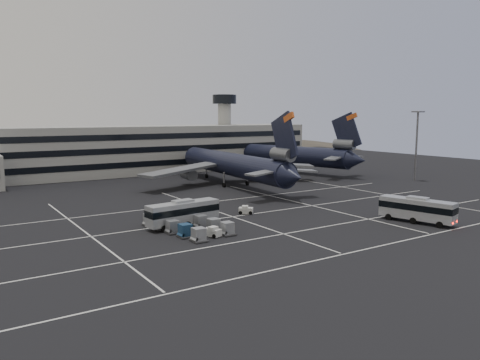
% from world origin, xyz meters
% --- Properties ---
extents(ground, '(260.00, 260.00, 0.00)m').
position_xyz_m(ground, '(0.00, 0.00, 0.00)').
color(ground, black).
rests_on(ground, ground).
extents(lane_markings, '(90.00, 55.62, 0.01)m').
position_xyz_m(lane_markings, '(0.95, 0.72, 0.01)').
color(lane_markings, silver).
rests_on(lane_markings, ground).
extents(terminal, '(125.00, 26.00, 24.00)m').
position_xyz_m(terminal, '(-2.95, 71.14, 6.93)').
color(terminal, gray).
rests_on(terminal, ground).
extents(hills, '(352.00, 180.00, 44.00)m').
position_xyz_m(hills, '(17.99, 170.00, -12.07)').
color(hills, '#38332B').
rests_on(hills, ground).
extents(lightpole_right, '(2.40, 2.40, 18.28)m').
position_xyz_m(lightpole_right, '(58.00, 15.00, 11.82)').
color(lightpole_right, slate).
rests_on(lightpole_right, ground).
extents(trijet_main, '(47.29, 57.69, 18.08)m').
position_xyz_m(trijet_main, '(13.18, 34.20, 5.25)').
color(trijet_main, black).
rests_on(trijet_main, ground).
extents(trijet_far, '(22.28, 57.12, 18.08)m').
position_xyz_m(trijet_far, '(41.38, 50.36, 5.43)').
color(trijet_far, black).
rests_on(trijet_far, ground).
extents(bus_near, '(5.53, 12.24, 4.21)m').
position_xyz_m(bus_near, '(16.61, -15.95, 2.30)').
color(bus_near, '#999BA0').
rests_on(bus_near, ground).
extents(bus_far, '(12.14, 3.96, 4.21)m').
position_xyz_m(bus_far, '(-16.19, 2.27, 2.30)').
color(bus_far, '#999BA0').
rests_on(bus_far, ground).
extents(tug_a, '(2.23, 2.81, 1.59)m').
position_xyz_m(tug_a, '(-15.41, -5.62, 0.70)').
color(tug_a, silver).
rests_on(tug_a, ground).
extents(tug_b, '(2.76, 2.67, 1.55)m').
position_xyz_m(tug_b, '(-2.68, 4.69, 0.69)').
color(tug_b, silver).
rests_on(tug_b, ground).
extents(uld_cluster, '(9.51, 15.75, 1.92)m').
position_xyz_m(uld_cluster, '(-16.80, -0.25, 0.94)').
color(uld_cluster, '#2D2D30').
rests_on(uld_cluster, ground).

